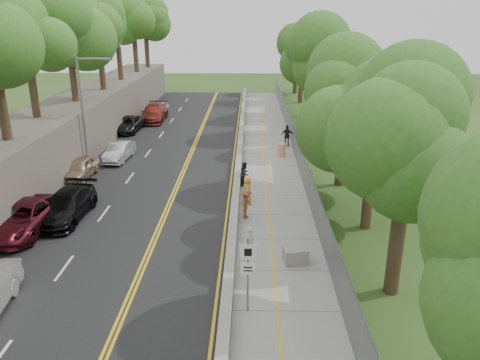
{
  "coord_description": "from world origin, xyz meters",
  "views": [
    {
      "loc": [
        1.11,
        -18.16,
        10.88
      ],
      "look_at": [
        0.5,
        8.0,
        1.4
      ],
      "focal_mm": 35.0,
      "sensor_mm": 36.0,
      "label": 1
    }
  ],
  "objects_px": {
    "streetlight": "(85,106)",
    "car_2": "(23,218)",
    "person_far": "(287,136)",
    "painter_0": "(247,189)",
    "concrete_block": "(295,255)",
    "signpost": "(248,267)",
    "construction_barrel": "(282,150)"
  },
  "relations": [
    {
      "from": "painter_0",
      "to": "person_far",
      "type": "bearing_deg",
      "value": -19.08
    },
    {
      "from": "concrete_block",
      "to": "person_far",
      "type": "height_order",
      "value": "person_far"
    },
    {
      "from": "construction_barrel",
      "to": "car_2",
      "type": "relative_size",
      "value": 0.18
    },
    {
      "from": "streetlight",
      "to": "painter_0",
      "type": "height_order",
      "value": "streetlight"
    },
    {
      "from": "car_2",
      "to": "person_far",
      "type": "height_order",
      "value": "person_far"
    },
    {
      "from": "streetlight",
      "to": "car_2",
      "type": "height_order",
      "value": "streetlight"
    },
    {
      "from": "signpost",
      "to": "car_2",
      "type": "bearing_deg",
      "value": 150.41
    },
    {
      "from": "concrete_block",
      "to": "person_far",
      "type": "relative_size",
      "value": 0.59
    },
    {
      "from": "streetlight",
      "to": "signpost",
      "type": "xyz_separation_m",
      "value": [
        11.51,
        -17.02,
        -2.68
      ]
    },
    {
      "from": "car_2",
      "to": "signpost",
      "type": "bearing_deg",
      "value": -26.25
    },
    {
      "from": "concrete_block",
      "to": "person_far",
      "type": "bearing_deg",
      "value": 87.08
    },
    {
      "from": "streetlight",
      "to": "construction_barrel",
      "type": "xyz_separation_m",
      "value": [
        14.02,
        3.38,
        -4.09
      ]
    },
    {
      "from": "painter_0",
      "to": "signpost",
      "type": "bearing_deg",
      "value": 176.24
    },
    {
      "from": "signpost",
      "to": "person_far",
      "type": "relative_size",
      "value": 1.71
    },
    {
      "from": "streetlight",
      "to": "signpost",
      "type": "distance_m",
      "value": 20.72
    },
    {
      "from": "person_far",
      "to": "streetlight",
      "type": "bearing_deg",
      "value": 25.11
    },
    {
      "from": "construction_barrel",
      "to": "concrete_block",
      "type": "distance_m",
      "value": 16.65
    },
    {
      "from": "signpost",
      "to": "car_2",
      "type": "relative_size",
      "value": 0.56
    },
    {
      "from": "signpost",
      "to": "painter_0",
      "type": "bearing_deg",
      "value": 90.62
    },
    {
      "from": "signpost",
      "to": "car_2",
      "type": "height_order",
      "value": "signpost"
    },
    {
      "from": "streetlight",
      "to": "person_far",
      "type": "bearing_deg",
      "value": 23.36
    },
    {
      "from": "construction_barrel",
      "to": "car_2",
      "type": "xyz_separation_m",
      "value": [
        -14.16,
        -13.78,
        0.26
      ]
    },
    {
      "from": "streetlight",
      "to": "person_far",
      "type": "xyz_separation_m",
      "value": [
        14.66,
        6.33,
        -3.68
      ]
    },
    {
      "from": "concrete_block",
      "to": "car_2",
      "type": "xyz_separation_m",
      "value": [
        -13.8,
        2.87,
        0.41
      ]
    },
    {
      "from": "streetlight",
      "to": "signpost",
      "type": "bearing_deg",
      "value": -55.92
    },
    {
      "from": "car_2",
      "to": "person_far",
      "type": "relative_size",
      "value": 3.08
    },
    {
      "from": "car_2",
      "to": "construction_barrel",
      "type": "bearing_deg",
      "value": 47.56
    },
    {
      "from": "signpost",
      "to": "concrete_block",
      "type": "bearing_deg",
      "value": 60.17
    },
    {
      "from": "car_2",
      "to": "concrete_block",
      "type": "bearing_deg",
      "value": -8.39
    },
    {
      "from": "car_2",
      "to": "person_far",
      "type": "distance_m",
      "value": 22.34
    },
    {
      "from": "painter_0",
      "to": "construction_barrel",
      "type": "bearing_deg",
      "value": -19.85
    },
    {
      "from": "person_far",
      "to": "painter_0",
      "type": "bearing_deg",
      "value": 77.05
    }
  ]
}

